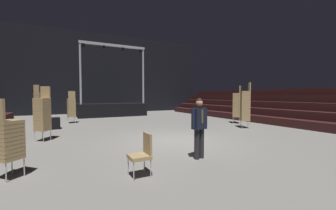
{
  "coord_description": "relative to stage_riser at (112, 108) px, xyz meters",
  "views": [
    {
      "loc": [
        -3.95,
        -7.14,
        1.77
      ],
      "look_at": [
        -0.2,
        0.1,
        1.4
      ],
      "focal_mm": 22.29,
      "sensor_mm": 36.0,
      "label": 1
    }
  ],
  "objects": [
    {
      "name": "equipment_road_case",
      "position": [
        -4.45,
        -5.88,
        -0.36
      ],
      "size": [
        0.94,
        0.66,
        0.6
      ],
      "primitive_type": "cube",
      "rotation": [
        0.0,
        0.0,
        0.07
      ],
      "color": "black",
      "rests_on": "ground_plane"
    },
    {
      "name": "chair_stack_mid_right",
      "position": [
        6.0,
        -8.68,
        0.54
      ],
      "size": [
        0.61,
        0.61,
        2.39
      ],
      "rotation": [
        0.0,
        0.0,
        0.63
      ],
      "color": "#B2B5BA",
      "rests_on": "ground_plane"
    },
    {
      "name": "man_with_tie",
      "position": [
        -0.51,
        -13.66,
        0.3
      ],
      "size": [
        0.57,
        0.3,
        1.7
      ],
      "rotation": [
        0.0,
        0.0,
        3.32
      ],
      "color": "black",
      "rests_on": "ground_plane"
    },
    {
      "name": "chair_stack_mid_left",
      "position": [
        -4.59,
        -8.99,
        0.41
      ],
      "size": [
        0.62,
        0.62,
        2.14
      ],
      "rotation": [
        0.0,
        0.0,
        2.49
      ],
      "color": "#B2B5BA",
      "rests_on": "ground_plane"
    },
    {
      "name": "stage_riser",
      "position": [
        0.0,
        0.0,
        0.0
      ],
      "size": [
        5.6,
        2.74,
        5.95
      ],
      "color": "black",
      "rests_on": "ground_plane"
    },
    {
      "name": "ground_plane",
      "position": [
        0.0,
        -11.26,
        -0.71
      ],
      "size": [
        22.0,
        30.0,
        0.1
      ],
      "primitive_type": "cube",
      "color": "slate"
    },
    {
      "name": "chair_stack_front_right",
      "position": [
        -5.04,
        -4.04,
        0.54
      ],
      "size": [
        0.62,
        0.62,
        2.39
      ],
      "rotation": [
        0.0,
        0.0,
        5.45
      ],
      "color": "#B2B5BA",
      "rests_on": "ground_plane"
    },
    {
      "name": "chair_stack_front_left",
      "position": [
        -3.34,
        -3.73,
        0.37
      ],
      "size": [
        0.5,
        0.5,
        2.05
      ],
      "rotation": [
        0.0,
        0.0,
        0.15
      ],
      "color": "#B2B5BA",
      "rests_on": "ground_plane"
    },
    {
      "name": "bleacher_bank_right",
      "position": [
        9.12,
        -10.26,
        0.47
      ],
      "size": [
        3.75,
        24.0,
        2.25
      ],
      "rotation": [
        0.0,
        0.0,
        -1.57
      ],
      "color": "black",
      "rests_on": "ground_plane"
    },
    {
      "name": "arena_end_wall",
      "position": [
        0.0,
        3.74,
        3.34
      ],
      "size": [
        22.0,
        0.3,
        8.0
      ],
      "primitive_type": "cube",
      "color": "black",
      "rests_on": "ground_plane"
    },
    {
      "name": "chair_stack_mid_centre",
      "position": [
        4.96,
        -10.31,
        0.58
      ],
      "size": [
        0.62,
        0.62,
        2.48
      ],
      "rotation": [
        0.0,
        0.0,
        0.94
      ],
      "color": "#B2B5BA",
      "rests_on": "ground_plane"
    },
    {
      "name": "loose_chair_near_man",
      "position": [
        -2.38,
        -14.14,
        -0.12
      ],
      "size": [
        0.44,
        0.44,
        0.95
      ],
      "rotation": [
        0.0,
        0.0,
        1.58
      ],
      "color": "#B2B5BA",
      "rests_on": "ground_plane"
    },
    {
      "name": "chair_stack_rear_left",
      "position": [
        -4.97,
        -12.94,
        0.2
      ],
      "size": [
        0.62,
        0.62,
        1.71
      ],
      "rotation": [
        0.0,
        0.0,
        5.48
      ],
      "color": "#B2B5BA",
      "rests_on": "ground_plane"
    }
  ]
}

